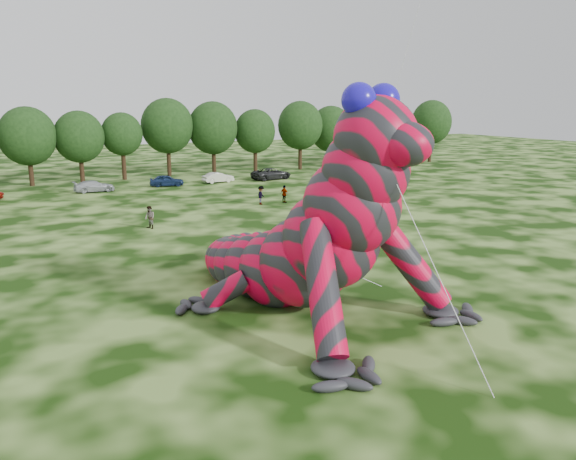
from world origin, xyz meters
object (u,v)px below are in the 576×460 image
at_px(car_3, 94,186).
at_px(spectator_2, 261,195).
at_px(tree_17, 431,131).
at_px(car_5, 218,177).
at_px(tree_15, 361,135).
at_px(tree_7, 28,146).
at_px(tree_8, 80,147).
at_px(tree_14, 331,136).
at_px(tree_10, 168,137).
at_px(tree_16, 390,134).
at_px(tree_13, 300,135).
at_px(tree_9, 123,146).
at_px(car_4, 167,180).
at_px(car_7, 337,172).
at_px(spectator_3, 284,194).
at_px(inflatable_gecko, 281,198).
at_px(tree_11, 213,138).
at_px(tree_12, 255,140).
at_px(car_6, 271,174).
at_px(spectator_1, 150,217).

distance_m(car_3, spectator_2, 20.91).
xyz_separation_m(tree_17, car_5, (-40.94, -7.64, -4.50)).
bearing_deg(tree_15, tree_7, -178.86).
relative_size(tree_17, spectator_2, 5.53).
bearing_deg(tree_8, tree_15, 1.05).
relative_size(tree_14, tree_17, 0.91).
relative_size(tree_10, tree_16, 1.12).
height_order(tree_13, car_5, tree_13).
height_order(tree_10, tree_14, tree_10).
bearing_deg(spectator_2, tree_9, 62.89).
bearing_deg(car_5, car_4, 83.93).
xyz_separation_m(car_4, car_7, (22.86, -2.09, -0.02)).
bearing_deg(tree_7, spectator_3, -48.15).
height_order(inflatable_gecko, car_7, inflatable_gecko).
relative_size(tree_14, car_7, 2.03).
height_order(tree_7, spectator_2, tree_7).
height_order(tree_11, car_7, tree_11).
bearing_deg(car_5, tree_17, -86.16).
height_order(tree_7, tree_13, tree_13).
bearing_deg(tree_9, tree_11, 3.82).
xyz_separation_m(car_4, car_5, (6.60, 0.08, -0.04)).
bearing_deg(spectator_3, tree_12, -36.54).
bearing_deg(car_5, tree_9, 43.32).
distance_m(inflatable_gecko, car_3, 42.25).
bearing_deg(tree_10, car_7, -30.54).
distance_m(car_5, spectator_3, 16.82).
bearing_deg(car_6, car_7, -111.42).
relative_size(car_7, spectator_3, 2.60).
relative_size(tree_8, tree_11, 0.89).
distance_m(tree_12, tree_17, 31.96).
xyz_separation_m(tree_12, tree_14, (13.45, 0.98, 0.21)).
xyz_separation_m(tree_10, tree_11, (6.39, -0.38, -0.22)).
bearing_deg(tree_16, tree_14, -176.90).
bearing_deg(tree_12, spectator_1, -126.42).
distance_m(inflatable_gecko, tree_12, 55.54).
distance_m(tree_16, car_4, 42.53).
bearing_deg(car_4, tree_12, -48.88).
relative_size(tree_12, car_6, 1.66).
relative_size(tree_9, car_7, 1.87).
xyz_separation_m(tree_14, car_3, (-37.56, -10.39, -4.06)).
bearing_deg(car_7, tree_11, 53.88).
distance_m(inflatable_gecko, spectator_1, 20.62).
bearing_deg(tree_15, car_5, -162.32).
bearing_deg(tree_8, inflatable_gecko, -86.64).
bearing_deg(car_7, tree_13, 4.73).
height_order(tree_12, car_6, tree_12).
bearing_deg(tree_8, tree_17, -0.33).
relative_size(car_3, spectator_2, 2.38).
relative_size(tree_12, tree_17, 0.87).
height_order(car_5, spectator_2, spectator_2).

